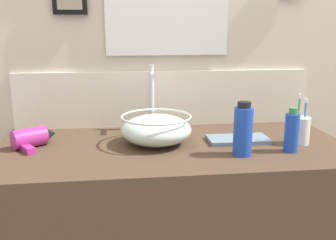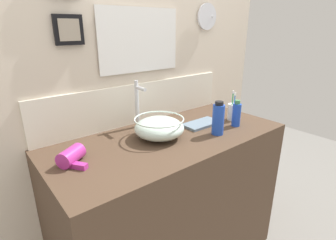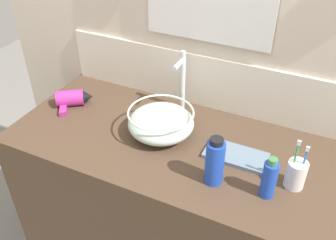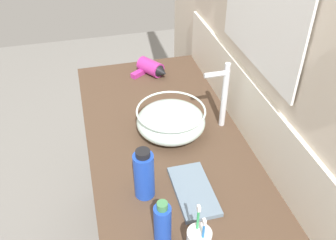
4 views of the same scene
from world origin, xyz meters
name	(u,v)px [view 1 (image 1 of 4)]	position (x,y,z in m)	size (l,w,h in m)	color
back_panel	(163,42)	(0.00, 0.34, 1.28)	(2.14, 0.09, 2.57)	beige
glass_bowl_sink	(156,129)	(-0.06, 0.02, 0.96)	(0.27, 0.27, 0.11)	silver
faucet	(152,94)	(-0.06, 0.23, 1.07)	(0.02, 0.10, 0.29)	silver
hair_drier	(33,138)	(-0.53, 0.05, 0.94)	(0.17, 0.19, 0.07)	#B22D8C
toothbrush_cup	(300,130)	(0.49, -0.04, 0.96)	(0.07, 0.07, 0.20)	white
lotion_bottle	(243,130)	(0.23, -0.14, 1.00)	(0.07, 0.07, 0.19)	blue
shampoo_bottle	(292,132)	(0.42, -0.13, 0.98)	(0.05, 0.05, 0.16)	blue
hand_towel	(238,139)	(0.26, 0.02, 0.91)	(0.24, 0.12, 0.02)	slate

